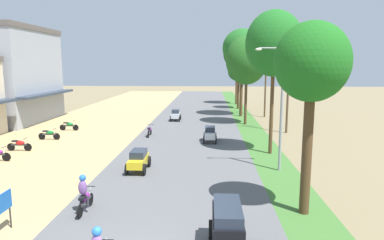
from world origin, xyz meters
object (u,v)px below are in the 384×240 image
parked_motorbike_fifth (49,134)px  motorbike_ahead_third (150,130)px  car_van_black (227,226)px  street_signboard (1,207)px  median_tree_fifth (239,72)px  car_sedan_yellow (138,159)px  car_hatchback_white (210,133)px  car_hatchback_silver (176,115)px  utility_pole_far (266,79)px  utility_pole_near (289,79)px  streetlamp_near (282,99)px  median_tree_fourth (242,48)px  median_tree_second (274,44)px  streetlamp_mid (241,77)px  motorbike_ahead_second (84,194)px  median_tree_sixth (237,54)px  parked_motorbike_fourth (20,144)px  median_tree_third (247,60)px  median_tree_nearest (312,65)px

parked_motorbike_fifth → motorbike_ahead_third: motorbike_ahead_third is taller
parked_motorbike_fifth → car_van_black: bearing=-50.3°
parked_motorbike_fifth → street_signboard: street_signboard is taller
median_tree_fifth → car_sedan_yellow: median_tree_fifth is taller
car_hatchback_white → car_hatchback_silver: (-3.74, 10.25, 0.00)m
utility_pole_far → car_hatchback_silver: 11.50m
utility_pole_far → utility_pole_near: bearing=-87.2°
car_sedan_yellow → streetlamp_near: bearing=3.3°
median_tree_fourth → car_sedan_yellow: bearing=-109.8°
median_tree_second → streetlamp_mid: bearing=90.4°
street_signboard → streetlamp_near: (11.59, 8.22, 3.12)m
median_tree_second → median_tree_fifth: (-0.23, 24.49, -2.35)m
motorbike_ahead_second → car_hatchback_white: bearing=68.9°
median_tree_second → streetlamp_mid: (-0.15, 21.15, -2.88)m
parked_motorbike_fifth → median_tree_sixth: 32.46m
car_sedan_yellow → motorbike_ahead_third: (-1.03, 9.68, -0.17)m
median_tree_sixth → utility_pole_far: size_ratio=1.16×
parked_motorbike_fourth → streetlamp_mid: 28.01m
median_tree_third → median_tree_fifth: (0.29, 12.67, -1.42)m
car_sedan_yellow → motorbike_ahead_second: 5.89m
median_tree_third → utility_pole_near: bearing=-51.0°
parked_motorbike_fifth → street_signboard: (5.62, -15.64, 0.55)m
parked_motorbike_fourth → motorbike_ahead_second: motorbike_ahead_second is taller
median_tree_nearest → median_tree_second: bearing=88.3°
parked_motorbike_fifth → car_hatchback_white: size_ratio=0.90×
parked_motorbike_fifth → utility_pole_far: size_ratio=0.21×
median_tree_nearest → median_tree_second: median_tree_second is taller
median_tree_third → car_hatchback_white: 10.90m
motorbike_ahead_second → streetlamp_near: bearing=34.1°
median_tree_second → median_tree_fifth: 24.60m
parked_motorbike_fourth → car_sedan_yellow: (9.43, -4.15, 0.19)m
median_tree_nearest → car_van_black: size_ratio=3.24×
parked_motorbike_fourth → motorbike_ahead_second: size_ratio=1.00×
parked_motorbike_fifth → median_tree_third: size_ratio=0.20×
median_tree_third → car_sedan_yellow: 18.92m
streetlamp_mid → streetlamp_near: bearing=-90.0°
utility_pole_near → utility_pole_far: size_ratio=1.09×
utility_pole_near → motorbike_ahead_second: 22.03m
median_tree_fourth → car_hatchback_white: 16.31m
median_tree_nearest → streetlamp_near: size_ratio=1.09×
median_tree_fifth → streetlamp_near: size_ratio=0.91×
street_signboard → median_tree_sixth: size_ratio=0.15×
parked_motorbike_fourth → median_tree_fourth: 25.87m
parked_motorbike_fourth → median_tree_sixth: 35.78m
parked_motorbike_fifth → utility_pole_far: 24.34m
parked_motorbike_fifth → car_hatchback_silver: 13.84m
median_tree_third → car_hatchback_white: bearing=-113.4°
median_tree_sixth → motorbike_ahead_second: median_tree_sixth is taller
median_tree_third → car_sedan_yellow: bearing=-115.7°
parked_motorbike_fourth → parked_motorbike_fifth: size_ratio=1.00×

